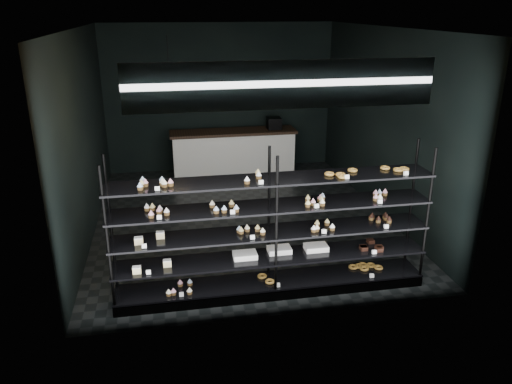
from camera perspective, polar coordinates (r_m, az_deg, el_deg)
room at (r=8.32m, az=-1.71°, el=7.18°), size 5.01×6.01×3.20m
display_shelf at (r=6.37m, az=1.64°, el=-6.43°), size 4.00×0.50×1.91m
signage at (r=5.28m, az=3.21°, el=12.14°), size 3.30×0.05×0.50m
pendant_lamp at (r=6.82m, az=-9.80°, el=11.23°), size 0.34×0.34×0.90m
service_counter at (r=11.02m, az=-2.53°, el=4.61°), size 2.73×0.65×1.23m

